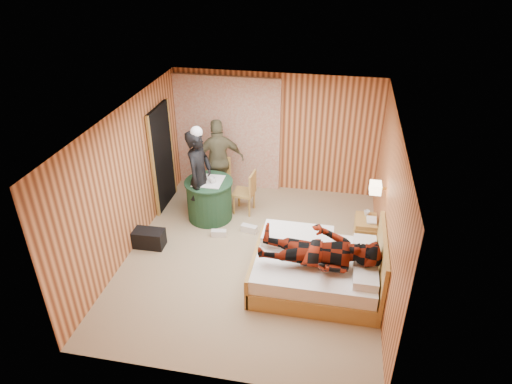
% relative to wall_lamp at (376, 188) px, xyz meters
% --- Properties ---
extents(floor, '(4.20, 5.00, 0.01)m').
position_rel_wall_lamp_xyz_m(floor, '(-1.92, -0.45, -1.30)').
color(floor, tan).
rests_on(floor, ground).
extents(ceiling, '(4.20, 5.00, 0.01)m').
position_rel_wall_lamp_xyz_m(ceiling, '(-1.92, -0.45, 1.20)').
color(ceiling, silver).
rests_on(ceiling, wall_back).
extents(wall_back, '(4.20, 0.02, 2.50)m').
position_rel_wall_lamp_xyz_m(wall_back, '(-1.92, 2.05, -0.05)').
color(wall_back, '#EE995B').
rests_on(wall_back, floor).
extents(wall_left, '(0.02, 5.00, 2.50)m').
position_rel_wall_lamp_xyz_m(wall_left, '(-4.02, -0.45, -0.05)').
color(wall_left, '#EE995B').
rests_on(wall_left, floor).
extents(wall_right, '(0.02, 5.00, 2.50)m').
position_rel_wall_lamp_xyz_m(wall_right, '(0.18, -0.45, -0.05)').
color(wall_right, '#EE995B').
rests_on(wall_right, floor).
extents(curtain, '(2.20, 0.08, 2.40)m').
position_rel_wall_lamp_xyz_m(curtain, '(-2.92, 1.98, -0.10)').
color(curtain, beige).
rests_on(curtain, floor).
extents(doorway, '(0.06, 0.90, 2.05)m').
position_rel_wall_lamp_xyz_m(doorway, '(-3.98, 0.95, -0.28)').
color(doorway, black).
rests_on(doorway, floor).
extents(wall_lamp, '(0.26, 0.24, 0.16)m').
position_rel_wall_lamp_xyz_m(wall_lamp, '(0.00, 0.00, 0.00)').
color(wall_lamp, gold).
rests_on(wall_lamp, wall_right).
extents(bed, '(1.95, 1.49, 1.03)m').
position_rel_wall_lamp_xyz_m(bed, '(-0.79, -0.96, -1.00)').
color(bed, tan).
rests_on(bed, floor).
extents(nightstand, '(0.38, 0.52, 0.50)m').
position_rel_wall_lamp_xyz_m(nightstand, '(-0.04, 0.30, -1.04)').
color(nightstand, tan).
rests_on(nightstand, floor).
extents(round_table, '(0.91, 0.91, 0.81)m').
position_rel_wall_lamp_xyz_m(round_table, '(-2.96, 0.60, -0.89)').
color(round_table, '#20462F').
rests_on(round_table, floor).
extents(chair_far, '(0.45, 0.45, 0.93)m').
position_rel_wall_lamp_xyz_m(chair_far, '(-2.95, 1.32, -0.76)').
color(chair_far, tan).
rests_on(chair_far, floor).
extents(chair_near, '(0.43, 0.43, 0.87)m').
position_rel_wall_lamp_xyz_m(chair_near, '(-2.29, 0.93, -0.80)').
color(chair_near, tan).
rests_on(chair_near, floor).
extents(duffel_bag, '(0.57, 0.31, 0.32)m').
position_rel_wall_lamp_xyz_m(duffel_bag, '(-3.77, -0.51, -1.14)').
color(duffel_bag, black).
rests_on(duffel_bag, floor).
extents(sneaker_left, '(0.32, 0.18, 0.13)m').
position_rel_wall_lamp_xyz_m(sneaker_left, '(-2.12, 0.26, -1.23)').
color(sneaker_left, silver).
rests_on(sneaker_left, floor).
extents(sneaker_right, '(0.29, 0.16, 0.12)m').
position_rel_wall_lamp_xyz_m(sneaker_right, '(-2.64, 0.02, -1.24)').
color(sneaker_right, silver).
rests_on(sneaker_right, floor).
extents(woman_standing, '(0.52, 0.72, 1.83)m').
position_rel_wall_lamp_xyz_m(woman_standing, '(-3.10, 0.51, -0.38)').
color(woman_standing, black).
rests_on(woman_standing, floor).
extents(man_at_table, '(1.09, 0.78, 1.72)m').
position_rel_wall_lamp_xyz_m(man_at_table, '(-2.96, 1.36, -0.44)').
color(man_at_table, '#666144').
rests_on(man_at_table, floor).
extents(man_on_bed, '(0.86, 0.67, 1.77)m').
position_rel_wall_lamp_xyz_m(man_on_bed, '(-0.77, -1.19, -0.36)').
color(man_on_bed, maroon).
rests_on(man_on_bed, bed).
extents(book_lower, '(0.17, 0.23, 0.02)m').
position_rel_wall_lamp_xyz_m(book_lower, '(-0.04, 0.25, -0.79)').
color(book_lower, silver).
rests_on(book_lower, nightstand).
extents(book_upper, '(0.17, 0.23, 0.02)m').
position_rel_wall_lamp_xyz_m(book_upper, '(-0.04, 0.25, -0.77)').
color(book_upper, silver).
rests_on(book_upper, nightstand).
extents(cup_nightstand, '(0.10, 0.10, 0.09)m').
position_rel_wall_lamp_xyz_m(cup_nightstand, '(-0.04, 0.43, -0.75)').
color(cup_nightstand, silver).
rests_on(cup_nightstand, nightstand).
extents(cup_table, '(0.15, 0.15, 0.10)m').
position_rel_wall_lamp_xyz_m(cup_table, '(-2.86, 0.55, -0.44)').
color(cup_table, silver).
rests_on(cup_table, round_table).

